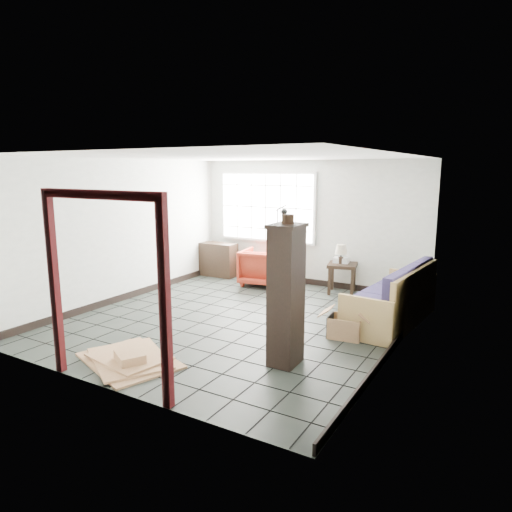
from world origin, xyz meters
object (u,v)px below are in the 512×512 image
Objects in this scene: side_table at (342,269)px; tall_shelf at (286,294)px; futon_sofa at (395,302)px; armchair at (262,265)px.

tall_shelf is (0.53, -3.53, 0.41)m from side_table.
futon_sofa is 2.66× the size of armchair.
tall_shelf reaches higher than futon_sofa.
armchair is 1.71m from side_table.
futon_sofa is at bearing -44.14° from side_table.
side_table is at bearing 141.37° from futon_sofa.
tall_shelf is (-0.81, -2.23, 0.55)m from futon_sofa.
futon_sofa is 2.44m from tall_shelf.
futon_sofa reaches higher than side_table.
tall_shelf reaches higher than side_table.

